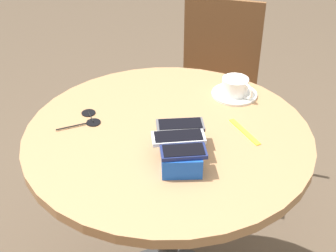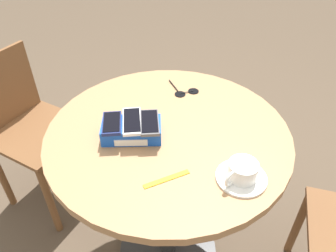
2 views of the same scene
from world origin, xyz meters
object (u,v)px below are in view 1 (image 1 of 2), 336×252
(phone_box, at_px, (180,148))
(phone_gray, at_px, (180,125))
(coffee_cup, at_px, (236,86))
(saucer, at_px, (234,94))
(chair_near_window, at_px, (215,95))
(sunglasses, at_px, (89,119))
(lanyard_strap, at_px, (244,132))
(phone_white, at_px, (178,137))
(phone_navy, at_px, (183,152))
(round_table, at_px, (168,176))

(phone_box, bearing_deg, phone_gray, -6.88)
(phone_box, distance_m, phone_gray, 0.07)
(phone_gray, height_order, coffee_cup, phone_gray)
(saucer, bearing_deg, chair_near_window, -6.22)
(sunglasses, distance_m, chair_near_window, 0.90)
(saucer, relative_size, sunglasses, 1.15)
(phone_box, height_order, lanyard_strap, phone_box)
(sunglasses, relative_size, chair_near_window, 0.15)
(sunglasses, bearing_deg, phone_gray, -121.29)
(phone_white, distance_m, sunglasses, 0.34)
(phone_white, distance_m, lanyard_strap, 0.24)
(phone_box, xyz_separation_m, sunglasses, (0.22, 0.25, -0.03))
(phone_navy, relative_size, coffee_cup, 1.08)
(phone_navy, height_order, sunglasses, phone_navy)
(phone_box, relative_size, lanyard_strap, 1.40)
(phone_white, relative_size, coffee_cup, 1.30)
(coffee_cup, bearing_deg, round_table, 127.56)
(phone_white, bearing_deg, coffee_cup, -36.74)
(saucer, bearing_deg, phone_gray, 139.58)
(lanyard_strap, bearing_deg, phone_gray, 100.37)
(lanyard_strap, bearing_deg, saucer, -5.27)
(phone_gray, bearing_deg, phone_box, 173.12)
(phone_box, bearing_deg, phone_white, 54.65)
(coffee_cup, bearing_deg, sunglasses, 101.05)
(phone_box, relative_size, saucer, 1.35)
(saucer, distance_m, sunglasses, 0.49)
(round_table, xyz_separation_m, chair_near_window, (0.74, -0.30, -0.15))
(phone_white, bearing_deg, round_table, 6.73)
(saucer, relative_size, coffee_cup, 1.39)
(sunglasses, bearing_deg, lanyard_strap, -105.00)
(saucer, bearing_deg, phone_white, 143.68)
(phone_gray, bearing_deg, coffee_cup, -40.91)
(round_table, distance_m, saucer, 0.36)
(phone_white, bearing_deg, lanyard_strap, -65.92)
(phone_box, xyz_separation_m, phone_navy, (-0.06, 0.00, 0.03))
(round_table, relative_size, saucer, 5.63)
(phone_white, xyz_separation_m, phone_gray, (0.06, -0.01, 0.00))
(lanyard_strap, height_order, chair_near_window, chair_near_window)
(phone_white, height_order, phone_gray, same)
(round_table, relative_size, sunglasses, 6.46)
(phone_white, xyz_separation_m, coffee_cup, (0.31, -0.23, -0.03))
(phone_box, relative_size, chair_near_window, 0.23)
(lanyard_strap, xyz_separation_m, chair_near_window, (0.77, -0.08, -0.32))
(round_table, distance_m, phone_box, 0.23)
(round_table, xyz_separation_m, sunglasses, (0.10, 0.23, 0.17))
(phone_gray, height_order, sunglasses, phone_gray)
(phone_white, height_order, sunglasses, phone_white)
(coffee_cup, relative_size, chair_near_window, 0.12)
(phone_white, distance_m, saucer, 0.39)
(phone_navy, distance_m, lanyard_strap, 0.27)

